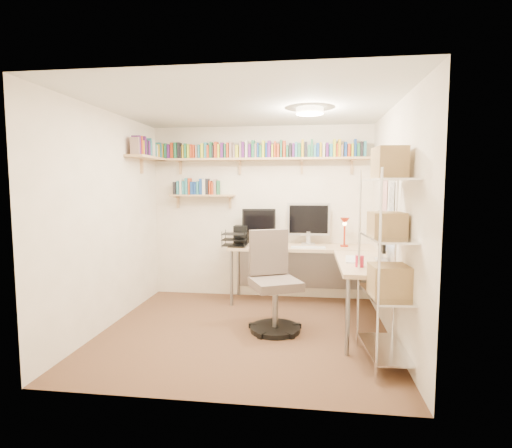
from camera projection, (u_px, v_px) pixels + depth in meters
The scene contains 6 objects.
ground at pixel (245, 331), 4.52m from camera, with size 3.20×3.20×0.00m, color #4E2C21.
room_shell at pixel (245, 194), 4.37m from camera, with size 3.24×3.04×2.52m.
wall_shelves at pixel (230, 159), 5.66m from camera, with size 3.12×1.09×0.80m.
corner_desk at pixel (308, 250), 5.28m from camera, with size 2.15×2.10×1.40m.
office_chair at pixel (273, 288), 4.54m from camera, with size 0.67×0.67×1.14m.
wire_rack at pixel (388, 236), 3.61m from camera, with size 0.45×0.81×1.99m.
Camera 1 is at (0.69, -4.33, 1.65)m, focal length 28.00 mm.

